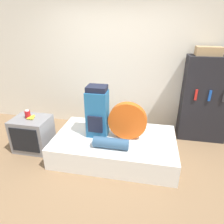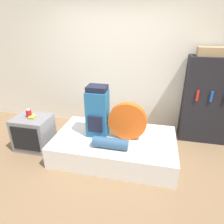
# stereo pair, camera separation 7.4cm
# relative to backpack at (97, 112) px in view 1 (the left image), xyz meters

# --- Properties ---
(ground_plane) EXTENTS (16.00, 16.00, 0.00)m
(ground_plane) POSITION_rel_backpack_xyz_m (0.08, -0.53, -0.77)
(ground_plane) COLOR #846647
(wall_back) EXTENTS (8.00, 0.05, 2.60)m
(wall_back) POSITION_rel_backpack_xyz_m (0.08, 1.12, 0.53)
(wall_back) COLOR silver
(wall_back) RESTS_ON ground_plane
(bed) EXTENTS (1.99, 1.19, 0.36)m
(bed) POSITION_rel_backpack_xyz_m (0.29, -0.03, -0.59)
(bed) COLOR white
(bed) RESTS_ON ground_plane
(backpack) EXTENTS (0.34, 0.31, 0.85)m
(backpack) POSITION_rel_backpack_xyz_m (0.00, 0.00, 0.00)
(backpack) COLOR #23669E
(backpack) RESTS_ON bed
(tent_bag) EXTENTS (0.62, 0.12, 0.62)m
(tent_bag) POSITION_rel_backpack_xyz_m (0.49, -0.01, -0.11)
(tent_bag) COLOR #E05B19
(tent_bag) RESTS_ON bed
(sleeping_roll) EXTENTS (0.54, 0.17, 0.17)m
(sleeping_roll) POSITION_rel_backpack_xyz_m (0.29, -0.35, -0.33)
(sleeping_roll) COLOR #33567A
(sleeping_roll) RESTS_ON bed
(television) EXTENTS (0.62, 0.51, 0.60)m
(television) POSITION_rel_backpack_xyz_m (-1.17, -0.11, -0.47)
(television) COLOR gray
(television) RESTS_ON ground_plane
(canister) EXTENTS (0.09, 0.09, 0.15)m
(canister) POSITION_rel_backpack_xyz_m (-1.21, -0.09, -0.11)
(canister) COLOR #B2191E
(canister) RESTS_ON television
(banana_bunch) EXTENTS (0.14, 0.18, 0.04)m
(banana_bunch) POSITION_rel_backpack_xyz_m (-1.14, -0.09, -0.16)
(banana_bunch) COLOR yellow
(banana_bunch) RESTS_ON television
(bookshelf) EXTENTS (0.85, 0.40, 1.59)m
(bookshelf) POSITION_rel_backpack_xyz_m (1.83, 0.89, 0.02)
(bookshelf) COLOR black
(bookshelf) RESTS_ON ground_plane
(cardboard_box) EXTENTS (0.42, 0.24, 0.15)m
(cardboard_box) POSITION_rel_backpack_xyz_m (1.73, 0.90, 0.88)
(cardboard_box) COLOR tan
(cardboard_box) RESTS_ON bookshelf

